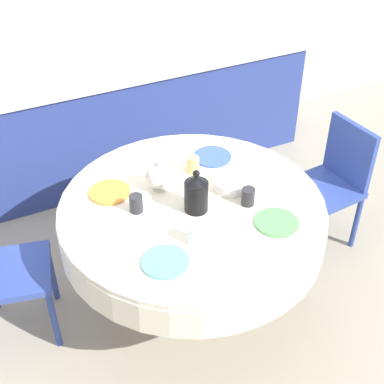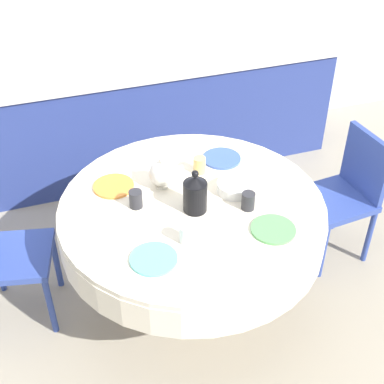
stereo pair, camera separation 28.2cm
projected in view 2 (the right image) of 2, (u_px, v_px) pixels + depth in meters
ground_plane at (192, 295)px, 3.31m from camera, size 12.00×12.00×0.00m
kitchen_counter at (130, 117)px, 4.18m from camera, size 3.24×0.64×0.90m
dining_table at (192, 221)px, 2.94m from camera, size 1.45×1.45×0.72m
chair_left at (346, 190)px, 3.35m from camera, size 0.43×0.43×0.86m
plate_near_left at (154, 259)px, 2.53m from camera, size 0.23×0.23×0.01m
cup_near_left at (187, 234)px, 2.60m from camera, size 0.07×0.07×0.10m
plate_near_right at (273, 229)px, 2.69m from camera, size 0.23×0.23×0.01m
cup_near_right at (248, 201)px, 2.81m from camera, size 0.07×0.07×0.10m
plate_far_left at (114, 186)px, 2.98m from camera, size 0.23×0.23×0.01m
cup_far_left at (136, 199)px, 2.82m from camera, size 0.07×0.07×0.10m
plate_far_right at (222, 158)px, 3.21m from camera, size 0.23×0.23×0.01m
cup_far_right at (199, 165)px, 3.07m from camera, size 0.07×0.07×0.10m
coffee_carafe at (196, 194)px, 2.77m from camera, size 0.13×0.13×0.25m
teapot at (162, 174)px, 2.95m from camera, size 0.20×0.15×0.19m
fruit_bowl at (235, 187)px, 2.94m from camera, size 0.20×0.20×0.06m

